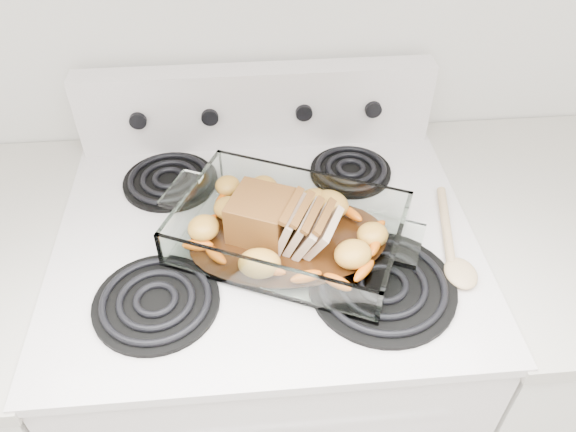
{
  "coord_description": "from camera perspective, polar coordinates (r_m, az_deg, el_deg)",
  "views": [
    {
      "loc": [
        -0.02,
        0.89,
        1.67
      ],
      "look_at": [
        0.04,
        1.63,
        0.99
      ],
      "focal_mm": 35.0,
      "sensor_mm": 36.0,
      "label": 1
    }
  ],
  "objects": [
    {
      "name": "pork_roast",
      "position": [
        0.99,
        -1.47,
        -0.88
      ],
      "size": [
        0.19,
        0.1,
        0.08
      ],
      "rotation": [
        0.0,
        0.0,
        -0.3
      ],
      "color": "brown",
      "rests_on": "baking_dish"
    },
    {
      "name": "counter_right",
      "position": [
        1.58,
        23.57,
        -12.11
      ],
      "size": [
        0.58,
        0.68,
        0.93
      ],
      "color": "white",
      "rests_on": "ground"
    },
    {
      "name": "roast_vegetables",
      "position": [
        1.03,
        -0.3,
        -0.19
      ],
      "size": [
        0.36,
        0.2,
        0.04
      ],
      "rotation": [
        0.0,
        0.0,
        -0.15
      ],
      "color": "#DE5B00",
      "rests_on": "baking_dish"
    },
    {
      "name": "electric_range",
      "position": [
        1.42,
        -1.79,
        -14.74
      ],
      "size": [
        0.78,
        0.7,
        1.12
      ],
      "color": "silver",
      "rests_on": "ground"
    },
    {
      "name": "baking_dish",
      "position": [
        1.01,
        0.1,
        -1.94
      ],
      "size": [
        0.39,
        0.26,
        0.07
      ],
      "rotation": [
        0.0,
        0.0,
        -0.43
      ],
      "color": "silver",
      "rests_on": "electric_range"
    },
    {
      "name": "wooden_spoon",
      "position": [
        1.05,
        16.51,
        -3.44
      ],
      "size": [
        0.07,
        0.26,
        0.02
      ],
      "rotation": [
        0.0,
        0.0,
        -0.2
      ],
      "color": "tan",
      "rests_on": "electric_range"
    }
  ]
}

